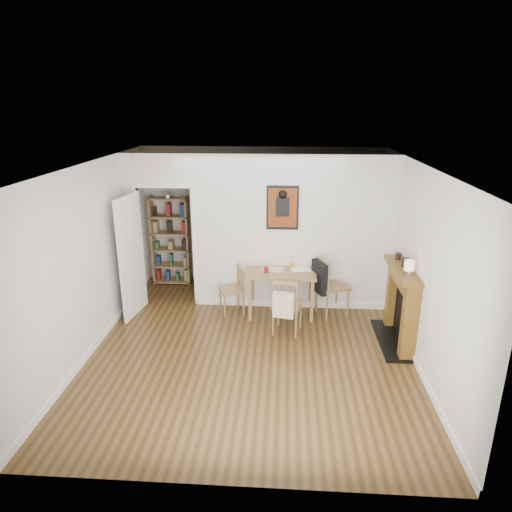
# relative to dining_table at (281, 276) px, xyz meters

# --- Properties ---
(ground) EXTENTS (5.20, 5.20, 0.00)m
(ground) POSITION_rel_dining_table_xyz_m (-0.41, -1.08, -0.66)
(ground) COLOR brown
(ground) RESTS_ON ground
(room_shell) EXTENTS (5.20, 5.20, 5.20)m
(room_shell) POSITION_rel_dining_table_xyz_m (-0.31, 0.26, 0.63)
(room_shell) COLOR silver
(room_shell) RESTS_ON ground
(dining_table) EXTENTS (1.11, 0.71, 0.76)m
(dining_table) POSITION_rel_dining_table_xyz_m (0.00, 0.00, 0.00)
(dining_table) COLOR olive
(dining_table) RESTS_ON ground
(chair_left) EXTENTS (0.53, 0.53, 0.82)m
(chair_left) POSITION_rel_dining_table_xyz_m (-0.82, -0.04, -0.26)
(chair_left) COLOR #9E8349
(chair_left) RESTS_ON ground
(chair_right) EXTENTS (0.69, 0.64, 0.99)m
(chair_right) POSITION_rel_dining_table_xyz_m (0.82, 0.01, -0.15)
(chair_right) COLOR #9E8349
(chair_right) RESTS_ON ground
(chair_front) EXTENTS (0.54, 0.59, 0.91)m
(chair_front) POSITION_rel_dining_table_xyz_m (0.10, -0.66, -0.20)
(chair_front) COLOR #9E8349
(chair_front) RESTS_ON ground
(bookshelf) EXTENTS (0.72, 0.29, 1.71)m
(bookshelf) POSITION_rel_dining_table_xyz_m (-2.13, 1.25, 0.18)
(bookshelf) COLOR olive
(bookshelf) RESTS_ON ground
(fireplace) EXTENTS (0.45, 1.25, 1.16)m
(fireplace) POSITION_rel_dining_table_xyz_m (1.75, -0.83, -0.05)
(fireplace) COLOR brown
(fireplace) RESTS_ON ground
(red_glass) EXTENTS (0.08, 0.08, 0.10)m
(red_glass) POSITION_rel_dining_table_xyz_m (-0.25, -0.08, 0.14)
(red_glass) COLOR maroon
(red_glass) RESTS_ON dining_table
(orange_fruit) EXTENTS (0.08, 0.08, 0.08)m
(orange_fruit) POSITION_rel_dining_table_xyz_m (0.16, 0.16, 0.13)
(orange_fruit) COLOR orange
(orange_fruit) RESTS_ON dining_table
(placemat) EXTENTS (0.40, 0.33, 0.00)m
(placemat) POSITION_rel_dining_table_xyz_m (-0.15, 0.08, 0.09)
(placemat) COLOR #F2E9C7
(placemat) RESTS_ON dining_table
(notebook) EXTENTS (0.36, 0.29, 0.02)m
(notebook) POSITION_rel_dining_table_xyz_m (0.31, 0.10, 0.10)
(notebook) COLOR white
(notebook) RESTS_ON dining_table
(mantel_lamp) EXTENTS (0.14, 0.14, 0.21)m
(mantel_lamp) POSITION_rel_dining_table_xyz_m (1.71, -1.13, 0.63)
(mantel_lamp) COLOR silver
(mantel_lamp) RESTS_ON fireplace
(ceramic_jar_a) EXTENTS (0.11, 0.11, 0.13)m
(ceramic_jar_a) POSITION_rel_dining_table_xyz_m (1.75, -0.78, 0.56)
(ceramic_jar_a) COLOR black
(ceramic_jar_a) RESTS_ON fireplace
(ceramic_jar_b) EXTENTS (0.09, 0.09, 0.11)m
(ceramic_jar_b) POSITION_rel_dining_table_xyz_m (1.72, -0.48, 0.55)
(ceramic_jar_b) COLOR black
(ceramic_jar_b) RESTS_ON fireplace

